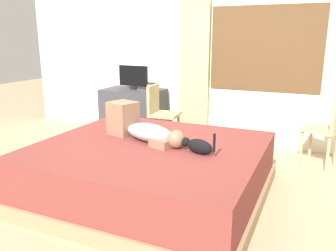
{
  "coord_description": "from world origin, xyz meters",
  "views": [
    {
      "loc": [
        1.48,
        -2.59,
        1.51
      ],
      "look_at": [
        0.15,
        0.37,
        0.67
      ],
      "focal_mm": 36.78,
      "sensor_mm": 36.0,
      "label": 1
    }
  ],
  "objects_px": {
    "cat": "(198,146)",
    "chair_spare": "(328,126)",
    "desk": "(134,113)",
    "chair_by_desk": "(160,111)",
    "bed": "(150,170)",
    "tv_monitor": "(133,77)",
    "person_lying": "(142,128)",
    "cup": "(149,88)"
  },
  "relations": [
    {
      "from": "person_lying",
      "to": "cat",
      "type": "xyz_separation_m",
      "value": [
        0.65,
        -0.18,
        -0.05
      ]
    },
    {
      "from": "bed",
      "to": "chair_spare",
      "type": "relative_size",
      "value": 2.46
    },
    {
      "from": "bed",
      "to": "tv_monitor",
      "type": "height_order",
      "value": "tv_monitor"
    },
    {
      "from": "desk",
      "to": "chair_by_desk",
      "type": "distance_m",
      "value": 0.63
    },
    {
      "from": "bed",
      "to": "desk",
      "type": "bearing_deg",
      "value": 124.06
    },
    {
      "from": "desk",
      "to": "chair_by_desk",
      "type": "bearing_deg",
      "value": -24.18
    },
    {
      "from": "cat",
      "to": "tv_monitor",
      "type": "distance_m",
      "value": 2.41
    },
    {
      "from": "chair_spare",
      "to": "cat",
      "type": "bearing_deg",
      "value": -124.41
    },
    {
      "from": "cat",
      "to": "cup",
      "type": "relative_size",
      "value": 4.22
    },
    {
      "from": "desk",
      "to": "tv_monitor",
      "type": "bearing_deg",
      "value": -0.0
    },
    {
      "from": "cat",
      "to": "desk",
      "type": "bearing_deg",
      "value": 133.29
    },
    {
      "from": "chair_spare",
      "to": "tv_monitor",
      "type": "bearing_deg",
      "value": 175.29
    },
    {
      "from": "desk",
      "to": "chair_spare",
      "type": "bearing_deg",
      "value": -4.7
    },
    {
      "from": "chair_spare",
      "to": "person_lying",
      "type": "bearing_deg",
      "value": -141.55
    },
    {
      "from": "bed",
      "to": "desk",
      "type": "relative_size",
      "value": 2.35
    },
    {
      "from": "person_lying",
      "to": "desk",
      "type": "distance_m",
      "value": 1.87
    },
    {
      "from": "bed",
      "to": "chair_by_desk",
      "type": "xyz_separation_m",
      "value": [
        -0.58,
        1.44,
        0.25
      ]
    },
    {
      "from": "tv_monitor",
      "to": "cup",
      "type": "distance_m",
      "value": 0.32
    },
    {
      "from": "person_lying",
      "to": "chair_spare",
      "type": "bearing_deg",
      "value": 38.45
    },
    {
      "from": "person_lying",
      "to": "cup",
      "type": "bearing_deg",
      "value": 114.74
    },
    {
      "from": "person_lying",
      "to": "cup",
      "type": "xyz_separation_m",
      "value": [
        -0.71,
        1.53,
        0.15
      ]
    },
    {
      "from": "cat",
      "to": "desk",
      "type": "xyz_separation_m",
      "value": [
        -1.64,
        1.74,
        -0.21
      ]
    },
    {
      "from": "bed",
      "to": "desk",
      "type": "xyz_separation_m",
      "value": [
        -1.15,
        1.7,
        0.12
      ]
    },
    {
      "from": "chair_by_desk",
      "to": "cat",
      "type": "bearing_deg",
      "value": -54.12
    },
    {
      "from": "cat",
      "to": "desk",
      "type": "height_order",
      "value": "desk"
    },
    {
      "from": "desk",
      "to": "cup",
      "type": "height_order",
      "value": "cup"
    },
    {
      "from": "tv_monitor",
      "to": "chair_spare",
      "type": "relative_size",
      "value": 0.56
    },
    {
      "from": "desk",
      "to": "chair_by_desk",
      "type": "xyz_separation_m",
      "value": [
        0.57,
        -0.25,
        0.14
      ]
    },
    {
      "from": "chair_by_desk",
      "to": "chair_spare",
      "type": "relative_size",
      "value": 1.0
    },
    {
      "from": "cat",
      "to": "tv_monitor",
      "type": "relative_size",
      "value": 0.72
    },
    {
      "from": "person_lying",
      "to": "desk",
      "type": "xyz_separation_m",
      "value": [
        -1.0,
        1.56,
        -0.26
      ]
    },
    {
      "from": "bed",
      "to": "chair_by_desk",
      "type": "distance_m",
      "value": 1.58
    },
    {
      "from": "cat",
      "to": "chair_spare",
      "type": "relative_size",
      "value": 0.4
    },
    {
      "from": "bed",
      "to": "person_lying",
      "type": "bearing_deg",
      "value": 138.25
    },
    {
      "from": "person_lying",
      "to": "bed",
      "type": "bearing_deg",
      "value": -41.75
    },
    {
      "from": "cat",
      "to": "desk",
      "type": "distance_m",
      "value": 2.41
    },
    {
      "from": "desk",
      "to": "chair_spare",
      "type": "height_order",
      "value": "chair_spare"
    },
    {
      "from": "bed",
      "to": "person_lying",
      "type": "xyz_separation_m",
      "value": [
        -0.15,
        0.13,
        0.37
      ]
    },
    {
      "from": "bed",
      "to": "person_lying",
      "type": "relative_size",
      "value": 2.27
    },
    {
      "from": "cup",
      "to": "chair_by_desk",
      "type": "xyz_separation_m",
      "value": [
        0.27,
        -0.22,
        -0.27
      ]
    },
    {
      "from": "cat",
      "to": "chair_by_desk",
      "type": "relative_size",
      "value": 0.4
    },
    {
      "from": "cat",
      "to": "chair_spare",
      "type": "xyz_separation_m",
      "value": [
        1.04,
        1.52,
        -0.08
      ]
    }
  ]
}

